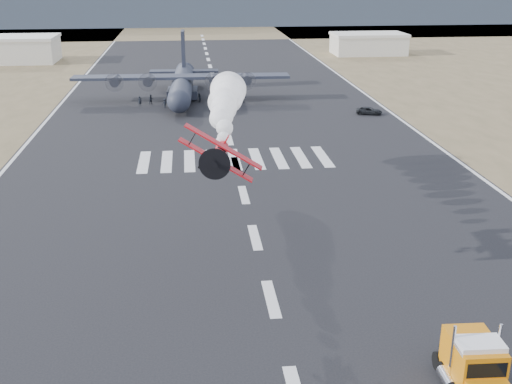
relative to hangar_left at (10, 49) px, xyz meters
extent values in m
cube|color=brown|center=(52.00, 85.00, -3.41)|extent=(500.00, 80.00, 0.00)
cube|color=slate|center=(-13.00, 115.00, 5.09)|extent=(150.00, 50.00, 17.00)
cube|color=slate|center=(52.00, 115.00, 3.09)|extent=(150.00, 50.00, 13.00)
cube|color=slate|center=(117.00, 115.00, 4.09)|extent=(150.00, 50.00, 15.00)
cube|color=slate|center=(182.00, 115.00, 5.09)|extent=(150.00, 50.00, 17.00)
cube|color=beige|center=(0.00, 0.00, -0.41)|extent=(24.00, 14.00, 6.00)
cube|color=silver|center=(0.00, 0.00, 2.89)|extent=(24.50, 14.50, 0.80)
cube|color=beige|center=(98.00, 5.00, -0.81)|extent=(20.00, 12.00, 5.20)
cube|color=silver|center=(98.00, 5.00, 2.09)|extent=(20.50, 12.50, 0.80)
cube|color=black|center=(62.72, -145.23, -2.82)|extent=(1.48, 7.36, 0.27)
cube|color=#C5650B|center=(62.66, -146.52, -1.04)|extent=(2.77, 2.05, 2.37)
cube|color=black|center=(62.63, -147.44, -0.66)|extent=(2.37, 0.22, 0.97)
cube|color=white|center=(62.68, -146.20, 0.20)|extent=(2.76, 1.83, 0.54)
cube|color=#C5650B|center=(62.74, -144.59, -1.36)|extent=(2.78, 2.26, 2.80)
cylinder|color=black|center=(61.51, -144.32, -2.82)|extent=(0.48, 1.20, 1.18)
cylinder|color=black|center=(63.99, -144.42, -2.82)|extent=(0.48, 1.20, 1.18)
cylinder|color=black|center=(61.56, -143.24, -2.82)|extent=(0.48, 1.20, 1.18)
cylinder|color=black|center=(64.03, -143.34, -2.82)|extent=(0.48, 1.20, 1.18)
cylinder|color=red|center=(48.38, -127.94, 7.03)|extent=(1.47, 5.63, 1.00)
sphere|color=black|center=(48.40, -127.72, 7.42)|extent=(0.78, 0.78, 0.78)
cylinder|color=black|center=(48.15, -130.60, 7.03)|extent=(1.17, 0.76, 1.11)
cylinder|color=black|center=(48.11, -130.98, 7.03)|extent=(2.44, 0.24, 2.45)
cube|color=red|center=(48.34, -128.38, 6.64)|extent=(5.91, 1.61, 3.42)
cube|color=red|center=(48.31, -128.71, 7.97)|extent=(6.11, 1.63, 3.53)
cube|color=red|center=(48.60, -125.39, 7.58)|extent=(0.20, 1.01, 1.11)
cube|color=red|center=(48.60, -125.39, 7.03)|extent=(2.28, 0.97, 0.09)
cylinder|color=black|center=(47.41, -128.75, 5.69)|extent=(0.17, 0.50, 0.49)
cylinder|color=black|center=(49.19, -128.90, 5.69)|extent=(0.17, 0.50, 0.49)
sphere|color=white|center=(48.62, -125.17, 7.03)|extent=(0.78, 0.78, 0.78)
sphere|color=white|center=(48.84, -122.51, 7.06)|extent=(1.17, 1.17, 1.17)
sphere|color=white|center=(49.07, -119.85, 7.09)|extent=(1.57, 1.57, 1.57)
sphere|color=white|center=(49.30, -117.19, 7.13)|extent=(1.96, 1.96, 1.96)
sphere|color=white|center=(49.53, -114.53, 7.16)|extent=(2.36, 2.36, 2.36)
sphere|color=white|center=(49.76, -111.87, 7.20)|extent=(2.76, 2.76, 2.76)
sphere|color=white|center=(49.99, -109.21, 7.23)|extent=(3.15, 3.15, 3.15)
sphere|color=white|center=(50.22, -106.56, 7.26)|extent=(3.55, 3.55, 3.55)
sphere|color=white|center=(50.45, -103.90, 7.30)|extent=(3.94, 3.94, 3.94)
sphere|color=white|center=(50.68, -101.24, 7.33)|extent=(4.34, 4.34, 4.34)
cylinder|color=#222733|center=(45.07, -54.50, -0.77)|extent=(5.11, 28.56, 4.06)
sphere|color=#222733|center=(44.54, -68.70, -0.77)|extent=(4.06, 4.06, 4.06)
cone|color=#222733|center=(45.59, -40.30, -0.77)|extent=(4.28, 6.24, 4.06)
cube|color=#222733|center=(45.03, -55.51, 1.16)|extent=(40.74, 5.77, 0.51)
cylinder|color=#222733|center=(32.83, -55.57, 0.65)|extent=(1.97, 3.92, 1.83)
cylinder|color=#3F3F44|center=(32.76, -57.60, 0.65)|extent=(3.45, 0.18, 3.45)
cylinder|color=#222733|center=(38.92, -55.80, 0.65)|extent=(1.97, 3.92, 1.83)
cylinder|color=#3F3F44|center=(38.85, -57.82, 0.65)|extent=(3.45, 0.18, 3.45)
cylinder|color=#222733|center=(51.10, -56.25, 0.65)|extent=(1.97, 3.92, 1.83)
cylinder|color=#3F3F44|center=(51.02, -58.28, 0.65)|extent=(3.45, 0.18, 3.45)
cylinder|color=#222733|center=(57.18, -56.47, 0.65)|extent=(1.97, 3.92, 1.83)
cylinder|color=#3F3F44|center=(57.11, -58.50, 0.65)|extent=(3.45, 0.18, 3.45)
cube|color=#222733|center=(45.52, -42.32, 4.31)|extent=(0.78, 4.59, 8.12)
cube|color=#222733|center=(45.54, -41.82, 0.04)|extent=(14.32, 3.57, 0.36)
cube|color=#222733|center=(42.87, -53.40, -2.29)|extent=(1.44, 6.13, 1.62)
cylinder|color=black|center=(42.87, -53.40, -2.85)|extent=(0.55, 1.13, 1.12)
cube|color=#222733|center=(47.34, -53.57, -2.29)|extent=(1.44, 6.13, 1.62)
cylinder|color=black|center=(47.34, -53.57, -2.85)|extent=(0.55, 1.13, 1.12)
cylinder|color=black|center=(44.65, -65.66, -2.95)|extent=(0.44, 0.93, 0.91)
imported|color=black|center=(77.26, -70.60, -2.79)|extent=(4.84, 3.32, 1.23)
imported|color=black|center=(55.26, -57.43, -2.60)|extent=(0.52, 0.62, 1.63)
imported|color=black|center=(48.21, -57.33, -2.54)|extent=(0.71, 0.94, 1.73)
imported|color=black|center=(41.93, -61.60, -2.55)|extent=(1.12, 0.54, 1.71)
imported|color=black|center=(43.19, -61.49, -2.47)|extent=(1.10, 0.58, 1.87)
imported|color=black|center=(53.90, -62.39, -2.63)|extent=(0.74, 0.89, 1.56)
imported|color=black|center=(56.35, -58.01, -2.53)|extent=(1.66, 1.29, 1.75)
imported|color=black|center=(37.30, -59.50, -2.50)|extent=(0.71, 0.60, 1.81)
imported|color=black|center=(39.31, -58.20, -2.49)|extent=(1.03, 0.85, 1.83)
camera|label=1|loc=(46.05, -177.08, 21.47)|focal=45.00mm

